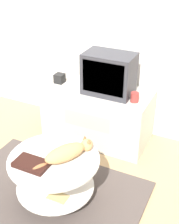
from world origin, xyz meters
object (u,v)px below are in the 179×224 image
Objects in this scene: dvd_box at (32,164)px; tv at (109,74)px; cat at (68,152)px; speaker at (60,78)px.

tv is at bearing 81.60° from dvd_box.
tv reaches higher than cat.
cat is (0.61, -0.92, -0.15)m from speaker.
tv is at bearing -0.19° from speaker.
cat is (0.04, -0.92, -0.31)m from tv.
tv is 4.97× the size of speaker.
dvd_box is at bearing -70.32° from speaker.
speaker reaches higher than dvd_box.
dvd_box is (-0.17, -1.13, -0.35)m from tv.
tv is 0.98× the size of cat.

